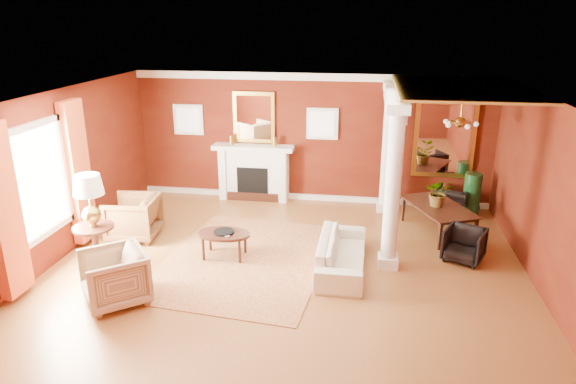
% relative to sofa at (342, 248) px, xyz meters
% --- Properties ---
extents(ground, '(8.00, 8.00, 0.00)m').
position_rel_sofa_xyz_m(ground, '(-0.93, -0.11, -0.38)').
color(ground, brown).
rests_on(ground, ground).
extents(room_shell, '(8.04, 7.04, 2.92)m').
position_rel_sofa_xyz_m(room_shell, '(-0.93, -0.11, 1.64)').
color(room_shell, '#5A1E0C').
rests_on(room_shell, ground).
extents(fireplace, '(1.85, 0.42, 1.29)m').
position_rel_sofa_xyz_m(fireplace, '(-2.23, 3.21, 0.27)').
color(fireplace, white).
rests_on(fireplace, ground).
extents(overmantel_mirror, '(0.95, 0.07, 1.15)m').
position_rel_sofa_xyz_m(overmantel_mirror, '(-2.23, 3.35, 1.52)').
color(overmantel_mirror, gold).
rests_on(overmantel_mirror, fireplace).
extents(flank_window_left, '(0.70, 0.07, 0.70)m').
position_rel_sofa_xyz_m(flank_window_left, '(-3.78, 3.36, 1.42)').
color(flank_window_left, white).
rests_on(flank_window_left, room_shell).
extents(flank_window_right, '(0.70, 0.07, 0.70)m').
position_rel_sofa_xyz_m(flank_window_right, '(-0.68, 3.36, 1.42)').
color(flank_window_right, white).
rests_on(flank_window_right, room_shell).
extents(left_window, '(0.21, 2.55, 2.60)m').
position_rel_sofa_xyz_m(left_window, '(-4.82, -0.71, 1.04)').
color(left_window, white).
rests_on(left_window, room_shell).
extents(column_front, '(0.36, 0.36, 2.80)m').
position_rel_sofa_xyz_m(column_front, '(0.77, 0.19, 1.05)').
color(column_front, white).
rests_on(column_front, ground).
extents(column_back, '(0.36, 0.36, 2.80)m').
position_rel_sofa_xyz_m(column_back, '(0.77, 2.89, 1.05)').
color(column_back, white).
rests_on(column_back, ground).
extents(header_beam, '(0.30, 3.20, 0.32)m').
position_rel_sofa_xyz_m(header_beam, '(0.77, 1.79, 2.24)').
color(header_beam, white).
rests_on(header_beam, column_front).
extents(amber_ceiling, '(2.30, 3.40, 0.04)m').
position_rel_sofa_xyz_m(amber_ceiling, '(1.92, 1.64, 2.49)').
color(amber_ceiling, gold).
rests_on(amber_ceiling, room_shell).
extents(dining_mirror, '(1.30, 0.07, 1.70)m').
position_rel_sofa_xyz_m(dining_mirror, '(1.97, 3.35, 1.17)').
color(dining_mirror, gold).
rests_on(dining_mirror, room_shell).
extents(chandelier, '(0.60, 0.62, 0.75)m').
position_rel_sofa_xyz_m(chandelier, '(1.97, 1.69, 1.87)').
color(chandelier, '#AC8836').
rests_on(chandelier, room_shell).
extents(crown_trim, '(8.00, 0.08, 0.16)m').
position_rel_sofa_xyz_m(crown_trim, '(-0.93, 3.35, 2.44)').
color(crown_trim, white).
rests_on(crown_trim, room_shell).
extents(base_trim, '(8.00, 0.08, 0.12)m').
position_rel_sofa_xyz_m(base_trim, '(-0.93, 3.35, -0.32)').
color(base_trim, white).
rests_on(base_trim, ground).
extents(rug, '(3.10, 3.91, 0.01)m').
position_rel_sofa_xyz_m(rug, '(-1.69, 0.07, -0.37)').
color(rug, maroon).
rests_on(rug, ground).
extents(sofa, '(0.58, 1.95, 0.76)m').
position_rel_sofa_xyz_m(sofa, '(0.00, 0.00, 0.00)').
color(sofa, '#F0E6C9').
rests_on(sofa, ground).
extents(armchair_leopard, '(0.91, 0.96, 0.92)m').
position_rel_sofa_xyz_m(armchair_leopard, '(-4.03, 0.67, 0.08)').
color(armchair_leopard, black).
rests_on(armchair_leopard, ground).
extents(armchair_stripe, '(1.19, 1.20, 0.90)m').
position_rel_sofa_xyz_m(armchair_stripe, '(-3.28, -1.59, 0.07)').
color(armchair_stripe, tan).
rests_on(armchair_stripe, ground).
extents(coffee_table, '(0.93, 0.93, 0.47)m').
position_rel_sofa_xyz_m(coffee_table, '(-2.08, 0.12, 0.05)').
color(coffee_table, black).
rests_on(coffee_table, ground).
extents(coffee_book, '(0.16, 0.04, 0.22)m').
position_rel_sofa_xyz_m(coffee_book, '(-2.09, 0.07, 0.20)').
color(coffee_book, black).
rests_on(coffee_book, coffee_table).
extents(side_table, '(0.67, 0.67, 1.67)m').
position_rel_sofa_xyz_m(side_table, '(-4.09, -0.63, 0.76)').
color(side_table, black).
rests_on(side_table, ground).
extents(dining_table, '(1.17, 1.70, 0.89)m').
position_rel_sofa_xyz_m(dining_table, '(1.80, 1.84, 0.07)').
color(dining_table, black).
rests_on(dining_table, ground).
extents(dining_chair_near, '(0.82, 0.80, 0.65)m').
position_rel_sofa_xyz_m(dining_chair_near, '(2.09, 0.64, -0.05)').
color(dining_chair_near, black).
rests_on(dining_chair_near, ground).
extents(dining_chair_far, '(0.82, 0.80, 0.67)m').
position_rel_sofa_xyz_m(dining_chair_far, '(2.19, 2.89, -0.04)').
color(dining_chair_far, black).
rests_on(dining_chair_far, ground).
extents(green_urn, '(0.40, 0.40, 0.96)m').
position_rel_sofa_xyz_m(green_urn, '(2.57, 2.85, -0.00)').
color(green_urn, '#123A18').
rests_on(green_urn, ground).
extents(potted_plant, '(0.56, 0.61, 0.44)m').
position_rel_sofa_xyz_m(potted_plant, '(1.74, 1.82, 0.73)').
color(potted_plant, '#26591E').
rests_on(potted_plant, dining_table).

